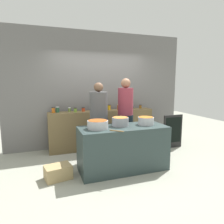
# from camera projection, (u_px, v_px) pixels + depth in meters

# --- Properties ---
(ground) EXTENTS (12.00, 12.00, 0.00)m
(ground) POSITION_uv_depth(u_px,v_px,m) (117.00, 163.00, 4.24)
(ground) COLOR #999B8C
(storefront_wall) EXTENTS (4.80, 0.12, 3.00)m
(storefront_wall) POSITION_uv_depth(u_px,v_px,m) (99.00, 90.00, 5.37)
(storefront_wall) COLOR slate
(storefront_wall) RESTS_ON ground
(display_shelf) EXTENTS (2.70, 0.36, 0.98)m
(display_shelf) POSITION_uv_depth(u_px,v_px,m) (102.00, 129.00, 5.20)
(display_shelf) COLOR brown
(display_shelf) RESTS_ON ground
(prep_table) EXTENTS (1.70, 0.70, 0.86)m
(prep_table) POSITION_uv_depth(u_px,v_px,m) (123.00, 148.00, 3.90)
(prep_table) COLOR #2C3B3B
(prep_table) RESTS_ON ground
(preserve_jar_0) EXTENTS (0.08, 0.08, 0.13)m
(preserve_jar_0) POSITION_uv_depth(u_px,v_px,m) (53.00, 110.00, 4.74)
(preserve_jar_0) COLOR #CE651A
(preserve_jar_0) RESTS_ON display_shelf
(preserve_jar_1) EXTENTS (0.09, 0.09, 0.14)m
(preserve_jar_1) POSITION_uv_depth(u_px,v_px,m) (57.00, 110.00, 4.79)
(preserve_jar_1) COLOR #275539
(preserve_jar_1) RESTS_ON display_shelf
(preserve_jar_2) EXTENTS (0.07, 0.07, 0.11)m
(preserve_jar_2) POSITION_uv_depth(u_px,v_px,m) (69.00, 110.00, 4.88)
(preserve_jar_2) COLOR olive
(preserve_jar_2) RESTS_ON display_shelf
(preserve_jar_3) EXTENTS (0.08, 0.08, 0.11)m
(preserve_jar_3) POSITION_uv_depth(u_px,v_px,m) (75.00, 110.00, 4.84)
(preserve_jar_3) COLOR olive
(preserve_jar_3) RESTS_ON display_shelf
(preserve_jar_4) EXTENTS (0.09, 0.09, 0.10)m
(preserve_jar_4) POSITION_uv_depth(u_px,v_px,m) (83.00, 109.00, 4.96)
(preserve_jar_4) COLOR #BA3B1C
(preserve_jar_4) RESTS_ON display_shelf
(preserve_jar_5) EXTENTS (0.09, 0.09, 0.13)m
(preserve_jar_5) POSITION_uv_depth(u_px,v_px,m) (91.00, 108.00, 5.08)
(preserve_jar_5) COLOR #402C49
(preserve_jar_5) RESTS_ON display_shelf
(preserve_jar_6) EXTENTS (0.08, 0.08, 0.10)m
(preserve_jar_6) POSITION_uv_depth(u_px,v_px,m) (101.00, 108.00, 5.17)
(preserve_jar_6) COLOR #953612
(preserve_jar_6) RESTS_ON display_shelf
(preserve_jar_7) EXTENTS (0.09, 0.09, 0.14)m
(preserve_jar_7) POSITION_uv_depth(u_px,v_px,m) (105.00, 108.00, 5.15)
(preserve_jar_7) COLOR olive
(preserve_jar_7) RESTS_ON display_shelf
(preserve_jar_8) EXTENTS (0.08, 0.08, 0.13)m
(preserve_jar_8) POSITION_uv_depth(u_px,v_px,m) (109.00, 107.00, 5.25)
(preserve_jar_8) COLOR gold
(preserve_jar_8) RESTS_ON display_shelf
(preserve_jar_9) EXTENTS (0.08, 0.08, 0.14)m
(preserve_jar_9) POSITION_uv_depth(u_px,v_px,m) (119.00, 107.00, 5.23)
(preserve_jar_9) COLOR #964116
(preserve_jar_9) RESTS_ON display_shelf
(preserve_jar_10) EXTENTS (0.07, 0.07, 0.10)m
(preserve_jar_10) POSITION_uv_depth(u_px,v_px,m) (125.00, 107.00, 5.37)
(preserve_jar_10) COLOR brown
(preserve_jar_10) RESTS_ON display_shelf
(preserve_jar_11) EXTENTS (0.07, 0.07, 0.14)m
(preserve_jar_11) POSITION_uv_depth(u_px,v_px,m) (129.00, 106.00, 5.38)
(preserve_jar_11) COLOR olive
(preserve_jar_11) RESTS_ON display_shelf
(preserve_jar_12) EXTENTS (0.07, 0.07, 0.10)m
(preserve_jar_12) POSITION_uv_depth(u_px,v_px,m) (140.00, 107.00, 5.53)
(preserve_jar_12) COLOR brown
(preserve_jar_12) RESTS_ON display_shelf
(cooking_pot_left) EXTENTS (0.38, 0.38, 0.16)m
(cooking_pot_left) POSITION_uv_depth(u_px,v_px,m) (98.00, 125.00, 3.66)
(cooking_pot_left) COLOR #B7B7BC
(cooking_pot_left) RESTS_ON prep_table
(cooking_pot_center) EXTENTS (0.32, 0.32, 0.17)m
(cooking_pot_center) POSITION_uv_depth(u_px,v_px,m) (120.00, 122.00, 3.88)
(cooking_pot_center) COLOR gray
(cooking_pot_center) RESTS_ON prep_table
(cooking_pot_right) EXTENTS (0.31, 0.31, 0.16)m
(cooking_pot_right) POSITION_uv_depth(u_px,v_px,m) (146.00, 121.00, 4.00)
(cooking_pot_right) COLOR #B7B7BC
(cooking_pot_right) RESTS_ON prep_table
(wooden_spoon) EXTENTS (0.21, 0.19, 0.02)m
(wooden_spoon) POSITION_uv_depth(u_px,v_px,m) (117.00, 131.00, 3.47)
(wooden_spoon) COLOR #9E703D
(wooden_spoon) RESTS_ON prep_table
(cook_with_tongs) EXTENTS (0.40, 0.40, 1.70)m
(cook_with_tongs) POSITION_uv_depth(u_px,v_px,m) (99.00, 126.00, 4.31)
(cook_with_tongs) COLOR #161033
(cook_with_tongs) RESTS_ON ground
(cook_in_cap) EXTENTS (0.35, 0.35, 1.79)m
(cook_in_cap) POSITION_uv_depth(u_px,v_px,m) (125.00, 122.00, 4.54)
(cook_in_cap) COLOR black
(cook_in_cap) RESTS_ON ground
(bread_crate) EXTENTS (0.50, 0.40, 0.24)m
(bread_crate) POSITION_uv_depth(u_px,v_px,m) (58.00, 172.00, 3.55)
(bread_crate) COLOR tan
(bread_crate) RESTS_ON ground
(chalkboard_sign) EXTENTS (0.55, 0.04, 0.87)m
(chalkboard_sign) POSITION_uv_depth(u_px,v_px,m) (173.00, 131.00, 5.19)
(chalkboard_sign) COLOR black
(chalkboard_sign) RESTS_ON ground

